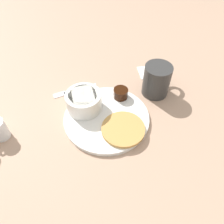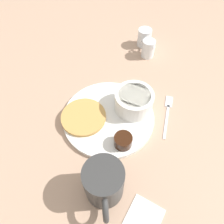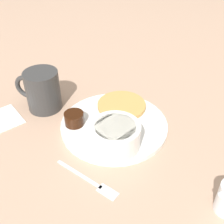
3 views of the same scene
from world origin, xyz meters
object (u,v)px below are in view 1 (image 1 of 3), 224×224
plate (107,118)px  fork (70,91)px  bowl (84,101)px  coffee_mug (157,80)px

plate → fork: bearing=144.4°
bowl → coffee_mug: 0.24m
bowl → coffee_mug: bearing=27.8°
plate → coffee_mug: bearing=44.3°
coffee_mug → fork: coffee_mug is taller
plate → fork: 0.17m
plate → bowl: bearing=159.8°
coffee_mug → fork: bearing=-172.1°
coffee_mug → plate: bearing=-135.7°
bowl → fork: size_ratio=0.79×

